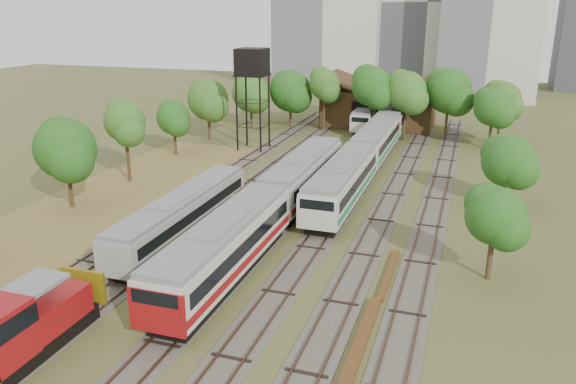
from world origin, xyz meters
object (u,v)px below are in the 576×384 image
(shunter_locomotive, at_px, (20,326))
(water_tower, at_px, (252,65))
(railcar_green_set, at_px, (376,141))
(railcar_red_set, at_px, (271,206))

(shunter_locomotive, relative_size, water_tower, 0.65)
(shunter_locomotive, height_order, water_tower, water_tower)
(railcar_green_set, distance_m, water_tower, 17.57)
(railcar_red_set, xyz_separation_m, railcar_green_set, (4.00, 25.14, -0.02))
(railcar_green_set, height_order, water_tower, water_tower)
(shunter_locomotive, distance_m, water_tower, 46.31)
(railcar_red_set, bearing_deg, shunter_locomotive, -106.57)
(railcar_green_set, xyz_separation_m, water_tower, (-15.46, -0.13, 8.34))
(shunter_locomotive, bearing_deg, water_tower, 96.90)
(railcar_red_set, relative_size, water_tower, 2.79)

